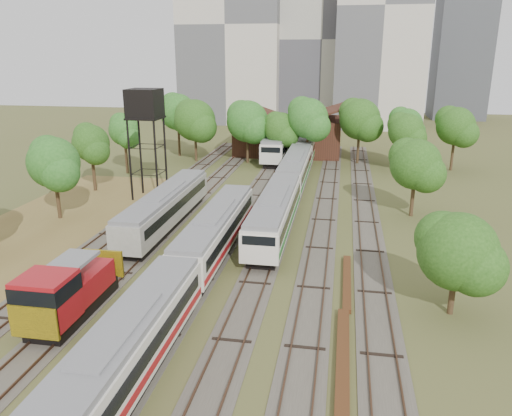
% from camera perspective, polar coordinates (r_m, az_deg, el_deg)
% --- Properties ---
extents(ground, '(240.00, 240.00, 0.00)m').
position_cam_1_polar(ground, '(26.20, -8.90, -18.09)').
color(ground, '#475123').
rests_on(ground, ground).
extents(tracks, '(24.60, 80.00, 0.19)m').
position_cam_1_polar(tracks, '(48.24, -0.22, -0.93)').
color(tracks, '#4C473D').
rests_on(tracks, ground).
extents(railcar_red_set, '(2.71, 34.58, 3.34)m').
position_cam_1_polar(railcar_red_set, '(31.52, -8.54, -7.92)').
color(railcar_red_set, black).
rests_on(railcar_red_set, ground).
extents(railcar_green_set, '(2.86, 52.08, 3.53)m').
position_cam_1_polar(railcar_green_set, '(59.78, 4.51, 4.40)').
color(railcar_green_set, black).
rests_on(railcar_green_set, ground).
extents(railcar_rear, '(3.12, 16.08, 3.86)m').
position_cam_1_polar(railcar_rear, '(74.76, 2.57, 7.16)').
color(railcar_rear, black).
rests_on(railcar_rear, ground).
extents(shunter_locomotive, '(2.79, 8.10, 3.66)m').
position_cam_1_polar(shunter_locomotive, '(31.33, -21.02, -9.13)').
color(shunter_locomotive, black).
rests_on(shunter_locomotive, ground).
extents(old_grey_coach, '(2.71, 18.00, 3.34)m').
position_cam_1_polar(old_grey_coach, '(45.68, -10.26, 0.08)').
color(old_grey_coach, black).
rests_on(old_grey_coach, ground).
extents(water_tower, '(3.36, 3.36, 11.63)m').
position_cam_1_polar(water_tower, '(54.16, -12.60, 11.24)').
color(water_tower, black).
rests_on(water_tower, ground).
extents(rail_pile_near, '(0.66, 9.87, 0.33)m').
position_cam_1_polar(rail_pile_near, '(26.98, 9.88, -16.57)').
color(rail_pile_near, '#553018').
rests_on(rail_pile_near, ground).
extents(rail_pile_far, '(0.54, 8.60, 0.28)m').
position_cam_1_polar(rail_pile_far, '(35.08, 10.35, -8.25)').
color(rail_pile_far, '#553018').
rests_on(rail_pile_far, ground).
extents(maintenance_shed, '(16.45, 11.55, 7.58)m').
position_cam_1_polar(maintenance_shed, '(79.49, 3.79, 8.37)').
color(maintenance_shed, '#3A1F15').
rests_on(maintenance_shed, ground).
extents(tree_band_far, '(44.57, 10.49, 9.48)m').
position_cam_1_polar(tree_band_far, '(71.05, 3.51, 9.95)').
color(tree_band_far, '#382616').
rests_on(tree_band_far, ground).
extents(tree_band_right, '(5.78, 42.94, 7.79)m').
position_cam_1_polar(tree_band_right, '(49.12, 18.24, 4.36)').
color(tree_band_right, '#382616').
rests_on(tree_band_right, ground).
extents(tower_left, '(22.00, 16.00, 42.00)m').
position_cam_1_polar(tower_left, '(118.05, -2.66, 20.06)').
color(tower_left, beige).
rests_on(tower_left, ground).
extents(tower_centre, '(20.00, 18.00, 36.00)m').
position_cam_1_polar(tower_centre, '(120.28, 7.77, 18.45)').
color(tower_centre, '#B0ADA0').
rests_on(tower_centre, ground).
extents(tower_right, '(18.00, 16.00, 48.00)m').
position_cam_1_polar(tower_right, '(112.67, 14.26, 21.26)').
color(tower_right, beige).
rests_on(tower_right, ground).
extents(tower_far_right, '(12.00, 12.00, 28.00)m').
position_cam_1_polar(tower_far_right, '(132.81, 22.36, 15.51)').
color(tower_far_right, '#45474D').
rests_on(tower_far_right, ground).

